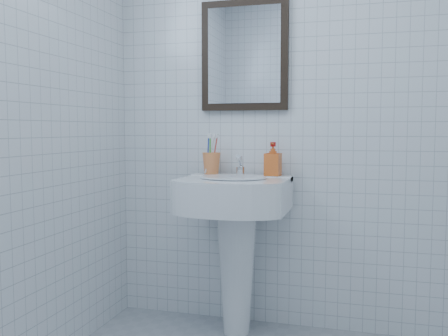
% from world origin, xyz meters
% --- Properties ---
extents(wall_back, '(2.20, 0.02, 2.50)m').
position_xyz_m(wall_back, '(0.00, 1.20, 1.25)').
color(wall_back, silver).
rests_on(wall_back, ground).
extents(wall_front, '(2.20, 0.02, 2.50)m').
position_xyz_m(wall_front, '(0.00, -1.20, 1.25)').
color(wall_front, silver).
rests_on(wall_front, ground).
extents(washbasin, '(0.57, 0.42, 0.88)m').
position_xyz_m(washbasin, '(-0.33, 0.99, 0.59)').
color(washbasin, white).
rests_on(washbasin, ground).
extents(faucet, '(0.05, 0.10, 0.12)m').
position_xyz_m(faucet, '(-0.33, 1.09, 0.92)').
color(faucet, silver).
rests_on(faucet, washbasin).
extents(toothbrush_cup, '(0.11, 0.11, 0.12)m').
position_xyz_m(toothbrush_cup, '(-0.51, 1.11, 0.94)').
color(toothbrush_cup, orange).
rests_on(toothbrush_cup, washbasin).
extents(soap_dispenser, '(0.09, 0.09, 0.18)m').
position_xyz_m(soap_dispenser, '(-0.15, 1.11, 0.97)').
color(soap_dispenser, '#CB4C13').
rests_on(soap_dispenser, washbasin).
extents(wall_mirror, '(0.50, 0.04, 0.62)m').
position_xyz_m(wall_mirror, '(-0.33, 1.18, 1.55)').
color(wall_mirror, black).
rests_on(wall_mirror, wall_back).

